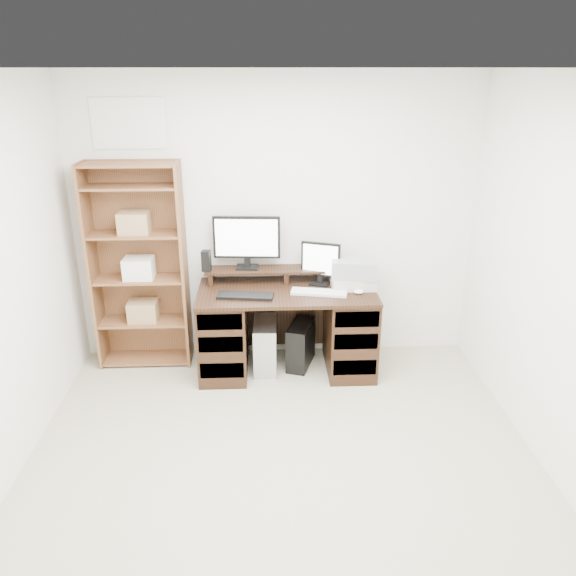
{
  "coord_description": "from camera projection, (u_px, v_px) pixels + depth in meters",
  "views": [
    {
      "loc": [
        -0.11,
        -2.76,
        2.5
      ],
      "look_at": [
        0.08,
        1.43,
        0.85
      ],
      "focal_mm": 35.0,
      "sensor_mm": 36.0,
      "label": 1
    }
  ],
  "objects": [
    {
      "name": "room",
      "position": [
        284.0,
        316.0,
        3.03
      ],
      "size": [
        3.54,
        4.04,
        2.54
      ],
      "color": "#B6AE90",
      "rests_on": "ground"
    },
    {
      "name": "riser_shelf",
      "position": [
        286.0,
        271.0,
        4.9
      ],
      "size": [
        1.4,
        0.22,
        0.12
      ],
      "color": "black",
      "rests_on": "desk"
    },
    {
      "name": "desk",
      "position": [
        287.0,
        328.0,
        4.87
      ],
      "size": [
        1.5,
        0.7,
        0.75
      ],
      "color": "black",
      "rests_on": "ground"
    },
    {
      "name": "tower_black",
      "position": [
        301.0,
        344.0,
        5.0
      ],
      "size": [
        0.29,
        0.43,
        0.4
      ],
      "rotation": [
        0.0,
        0.0,
        -0.32
      ],
      "color": "black",
      "rests_on": "ground"
    },
    {
      "name": "speaker",
      "position": [
        206.0,
        261.0,
        4.79
      ],
      "size": [
        0.08,
        0.08,
        0.18
      ],
      "primitive_type": "cube",
      "rotation": [
        0.0,
        0.0,
        -0.17
      ],
      "color": "black",
      "rests_on": "riser_shelf"
    },
    {
      "name": "keyboard_black",
      "position": [
        245.0,
        296.0,
        4.58
      ],
      "size": [
        0.47,
        0.21,
        0.03
      ],
      "primitive_type": "cube",
      "rotation": [
        0.0,
        0.0,
        -0.13
      ],
      "color": "black",
      "rests_on": "desk"
    },
    {
      "name": "tower_silver",
      "position": [
        265.0,
        345.0,
        4.95
      ],
      "size": [
        0.21,
        0.44,
        0.44
      ],
      "primitive_type": "cube",
      "rotation": [
        0.0,
        0.0,
        -0.03
      ],
      "color": "#B0B3B7",
      "rests_on": "ground"
    },
    {
      "name": "bookshelf",
      "position": [
        139.0,
        265.0,
        4.82
      ],
      "size": [
        0.8,
        0.3,
        1.8
      ],
      "color": "brown",
      "rests_on": "ground"
    },
    {
      "name": "monitor_wide",
      "position": [
        247.0,
        239.0,
        4.82
      ],
      "size": [
        0.58,
        0.16,
        0.46
      ],
      "rotation": [
        0.0,
        0.0,
        -0.07
      ],
      "color": "black",
      "rests_on": "riser_shelf"
    },
    {
      "name": "printer",
      "position": [
        353.0,
        282.0,
        4.79
      ],
      "size": [
        0.37,
        0.27,
        0.09
      ],
      "primitive_type": "cube",
      "rotation": [
        0.0,
        0.0,
        -0.0
      ],
      "color": "#BFB6A6",
      "rests_on": "desk"
    },
    {
      "name": "keyboard_white",
      "position": [
        319.0,
        292.0,
        4.66
      ],
      "size": [
        0.48,
        0.23,
        0.02
      ],
      "primitive_type": "cube",
      "rotation": [
        0.0,
        0.0,
        -0.2
      ],
      "color": "silver",
      "rests_on": "desk"
    },
    {
      "name": "mouse",
      "position": [
        359.0,
        292.0,
        4.65
      ],
      "size": [
        0.09,
        0.07,
        0.03
      ],
      "primitive_type": "ellipsoid",
      "rotation": [
        0.0,
        0.0,
        0.13
      ],
      "color": "white",
      "rests_on": "desk"
    },
    {
      "name": "basket",
      "position": [
        353.0,
        268.0,
        4.75
      ],
      "size": [
        0.39,
        0.3,
        0.16
      ],
      "primitive_type": "cube",
      "rotation": [
        0.0,
        0.0,
        -0.1
      ],
      "color": "gray",
      "rests_on": "printer"
    },
    {
      "name": "monitor_small",
      "position": [
        321.0,
        262.0,
        4.8
      ],
      "size": [
        0.33,
        0.18,
        0.37
      ],
      "rotation": [
        0.0,
        0.0,
        -0.36
      ],
      "color": "black",
      "rests_on": "desk"
    }
  ]
}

